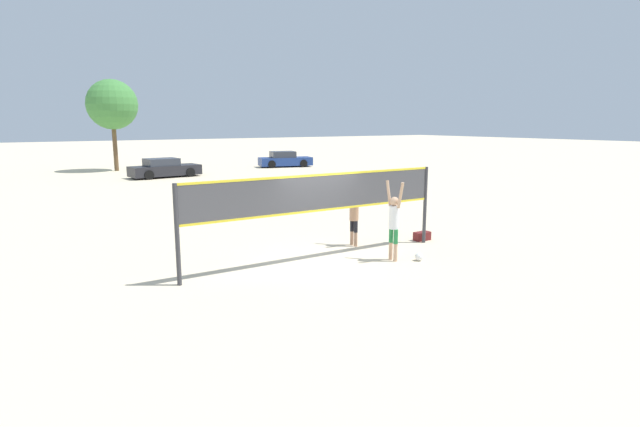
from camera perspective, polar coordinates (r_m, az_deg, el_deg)
name	(u,v)px	position (r m, az deg, el deg)	size (l,w,h in m)	color
ground_plane	(320,261)	(13.95, 0.00, -5.40)	(200.00, 200.00, 0.00)	beige
volleyball_net	(320,199)	(13.58, 0.00, 1.71)	(8.00, 0.11, 2.43)	#38383D
player_spiker	(394,219)	(13.85, 8.44, -0.63)	(0.28, 0.72, 2.22)	tan
player_blocker	(354,213)	(15.43, 3.91, 0.03)	(0.28, 0.68, 1.97)	tan
volleyball	(419,257)	(14.18, 11.24, -4.86)	(0.23, 0.23, 0.23)	white
gear_bag	(422,236)	(16.60, 11.59, -2.55)	(0.56, 0.28, 0.28)	maroon
parked_car_near	(285,160)	(43.23, -4.05, 6.14)	(4.77, 2.76, 1.34)	navy
parked_car_mid	(164,169)	(36.58, -17.36, 4.92)	(4.91, 2.27, 1.33)	#232328
tree_left_cluster	(112,105)	(42.63, -22.67, 11.39)	(3.84, 3.84, 7.07)	brown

